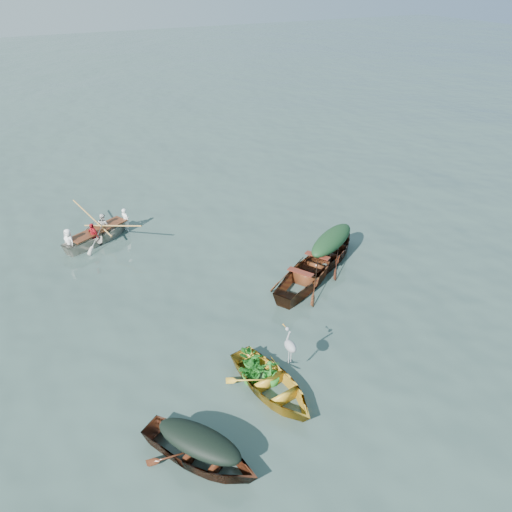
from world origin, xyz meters
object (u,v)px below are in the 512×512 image
Objects in this scene: green_tarp_boat at (330,260)px; dark_covered_boat at (201,460)px; yellow_dinghy at (271,392)px; heron at (290,351)px; open_wooden_boat at (308,282)px; rowed_boat at (100,241)px.

dark_covered_boat is at bearing 97.69° from green_tarp_boat.
heron is at bearing 5.19° from yellow_dinghy.
green_tarp_boat is at bearing 34.55° from yellow_dinghy.
yellow_dinghy is at bearing -174.81° from heron.
open_wooden_boat is at bearing 42.87° from heron.
green_tarp_boat is 8.06m from rowed_boat.
dark_covered_boat is at bearing 151.55° from rowed_boat.
green_tarp_boat is at bearing 37.25° from heron.
heron is (2.66, 1.08, 0.90)m from dark_covered_boat.
heron is (-2.66, -3.33, 0.90)m from open_wooden_boat.
green_tarp_boat is 4.85× the size of heron.
open_wooden_boat is 5.02× the size of heron.
yellow_dinghy is 3.53× the size of heron.
yellow_dinghy is at bearing 106.81° from open_wooden_boat.
rowed_boat is at bearing 96.70° from heron.
green_tarp_boat is (4.54, 4.25, 0.00)m from yellow_dinghy.
green_tarp_boat reaches higher than dark_covered_boat.
green_tarp_boat reaches higher than yellow_dinghy.
green_tarp_boat is 1.14× the size of rowed_boat.
green_tarp_boat is at bearing 4.56° from dark_covered_boat.
rowed_boat is 4.26× the size of heron.
yellow_dinghy is 0.96× the size of dark_covered_boat.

